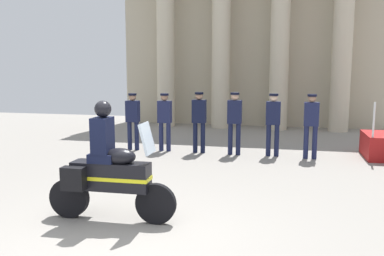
{
  "coord_description": "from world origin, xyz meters",
  "views": [
    {
      "loc": [
        2.3,
        -5.19,
        2.4
      ],
      "look_at": [
        0.36,
        3.39,
        1.12
      ],
      "focal_mm": 38.85,
      "sensor_mm": 36.0,
      "label": 1
    }
  ],
  "objects_px": {
    "officer_in_row_3": "(235,118)",
    "officer_in_row_4": "(273,120)",
    "officer_in_row_2": "(199,117)",
    "officer_in_row_0": "(133,117)",
    "officer_in_row_1": "(165,117)",
    "motorcycle_with_rider": "(107,171)",
    "officer_in_row_5": "(311,121)"
  },
  "relations": [
    {
      "from": "officer_in_row_3",
      "to": "officer_in_row_5",
      "type": "xyz_separation_m",
      "value": [
        2.03,
        -0.07,
        -0.01
      ]
    },
    {
      "from": "officer_in_row_1",
      "to": "motorcycle_with_rider",
      "type": "xyz_separation_m",
      "value": [
        0.68,
        -5.51,
        -0.19
      ]
    },
    {
      "from": "officer_in_row_0",
      "to": "officer_in_row_2",
      "type": "bearing_deg",
      "value": -177.81
    },
    {
      "from": "officer_in_row_0",
      "to": "officer_in_row_3",
      "type": "xyz_separation_m",
      "value": [
        2.97,
        -0.02,
        0.04
      ]
    },
    {
      "from": "officer_in_row_3",
      "to": "motorcycle_with_rider",
      "type": "relative_size",
      "value": 0.83
    },
    {
      "from": "officer_in_row_0",
      "to": "motorcycle_with_rider",
      "type": "height_order",
      "value": "motorcycle_with_rider"
    },
    {
      "from": "officer_in_row_2",
      "to": "officer_in_row_4",
      "type": "bearing_deg",
      "value": -178.61
    },
    {
      "from": "officer_in_row_1",
      "to": "officer_in_row_4",
      "type": "bearing_deg",
      "value": -179.18
    },
    {
      "from": "officer_in_row_2",
      "to": "motorcycle_with_rider",
      "type": "bearing_deg",
      "value": 87.99
    },
    {
      "from": "officer_in_row_2",
      "to": "motorcycle_with_rider",
      "type": "distance_m",
      "value": 5.49
    },
    {
      "from": "officer_in_row_5",
      "to": "officer_in_row_0",
      "type": "bearing_deg",
      "value": 0.37
    },
    {
      "from": "officer_in_row_1",
      "to": "officer_in_row_2",
      "type": "distance_m",
      "value": 1.02
    },
    {
      "from": "officer_in_row_2",
      "to": "officer_in_row_3",
      "type": "bearing_deg",
      "value": 178.77
    },
    {
      "from": "officer_in_row_0",
      "to": "officer_in_row_2",
      "type": "height_order",
      "value": "officer_in_row_2"
    },
    {
      "from": "officer_in_row_2",
      "to": "motorcycle_with_rider",
      "type": "relative_size",
      "value": 0.82
    },
    {
      "from": "officer_in_row_0",
      "to": "officer_in_row_4",
      "type": "height_order",
      "value": "officer_in_row_4"
    },
    {
      "from": "officer_in_row_0",
      "to": "officer_in_row_1",
      "type": "height_order",
      "value": "officer_in_row_1"
    },
    {
      "from": "officer_in_row_3",
      "to": "officer_in_row_2",
      "type": "bearing_deg",
      "value": -1.23
    },
    {
      "from": "officer_in_row_4",
      "to": "officer_in_row_2",
      "type": "bearing_deg",
      "value": 1.39
    },
    {
      "from": "officer_in_row_1",
      "to": "officer_in_row_3",
      "type": "height_order",
      "value": "officer_in_row_3"
    },
    {
      "from": "officer_in_row_2",
      "to": "officer_in_row_4",
      "type": "height_order",
      "value": "officer_in_row_2"
    },
    {
      "from": "officer_in_row_2",
      "to": "officer_in_row_0",
      "type": "bearing_deg",
      "value": 2.19
    },
    {
      "from": "officer_in_row_0",
      "to": "officer_in_row_3",
      "type": "height_order",
      "value": "officer_in_row_3"
    },
    {
      "from": "officer_in_row_5",
      "to": "officer_in_row_1",
      "type": "bearing_deg",
      "value": -0.69
    },
    {
      "from": "officer_in_row_4",
      "to": "motorcycle_with_rider",
      "type": "bearing_deg",
      "value": 67.97
    },
    {
      "from": "officer_in_row_4",
      "to": "motorcycle_with_rider",
      "type": "relative_size",
      "value": 0.82
    },
    {
      "from": "officer_in_row_2",
      "to": "officer_in_row_4",
      "type": "relative_size",
      "value": 1.01
    },
    {
      "from": "officer_in_row_4",
      "to": "officer_in_row_5",
      "type": "height_order",
      "value": "officer_in_row_5"
    },
    {
      "from": "officer_in_row_3",
      "to": "officer_in_row_4",
      "type": "relative_size",
      "value": 1.01
    },
    {
      "from": "officer_in_row_2",
      "to": "officer_in_row_3",
      "type": "relative_size",
      "value": 1.0
    },
    {
      "from": "officer_in_row_0",
      "to": "officer_in_row_1",
      "type": "relative_size",
      "value": 1.0
    },
    {
      "from": "officer_in_row_5",
      "to": "motorcycle_with_rider",
      "type": "xyz_separation_m",
      "value": [
        -3.37,
        -5.35,
        -0.22
      ]
    }
  ]
}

